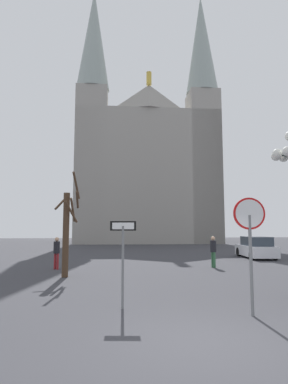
% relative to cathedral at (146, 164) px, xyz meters
% --- Properties ---
extents(ground_plane, '(120.00, 120.00, 0.00)m').
position_rel_cathedral_xyz_m(ground_plane, '(-3.67, -39.84, -11.29)').
color(ground_plane, '#38383D').
extents(cathedral, '(20.02, 13.42, 36.60)m').
position_rel_cathedral_xyz_m(cathedral, '(0.00, 0.00, 0.00)').
color(cathedral, gray).
rests_on(cathedral, ground).
extents(stop_sign, '(0.81, 0.11, 2.91)m').
position_rel_cathedral_xyz_m(stop_sign, '(-2.02, -38.12, -9.24)').
color(stop_sign, slate).
rests_on(stop_sign, ground).
extents(one_way_arrow_sign, '(0.71, 0.12, 2.32)m').
position_rel_cathedral_xyz_m(one_way_arrow_sign, '(-5.16, -37.08, -9.79)').
color(one_way_arrow_sign, slate).
rests_on(one_way_arrow_sign, ground).
extents(bare_tree, '(1.08, 1.06, 4.58)m').
position_rel_cathedral_xyz_m(bare_tree, '(-7.35, -31.33, -9.22)').
color(bare_tree, '#473323').
rests_on(bare_tree, ground).
extents(parked_car_near_white, '(2.14, 4.36, 1.50)m').
position_rel_cathedral_xyz_m(parked_car_near_white, '(4.85, -24.03, -10.59)').
color(parked_car_near_white, silver).
rests_on(parked_car_near_white, ground).
extents(pedestrian_walking, '(0.32, 0.32, 1.66)m').
position_rel_cathedral_xyz_m(pedestrian_walking, '(0.12, -28.88, -10.29)').
color(pedestrian_walking, '#33663F').
rests_on(pedestrian_walking, ground).
extents(pedestrian_standing, '(0.32, 0.32, 1.64)m').
position_rel_cathedral_xyz_m(pedestrian_standing, '(-8.17, -28.64, -10.30)').
color(pedestrian_standing, maroon).
rests_on(pedestrian_standing, ground).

